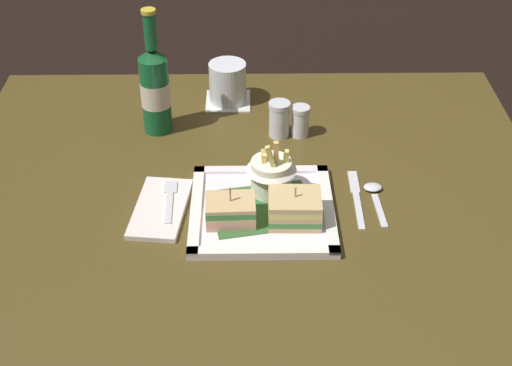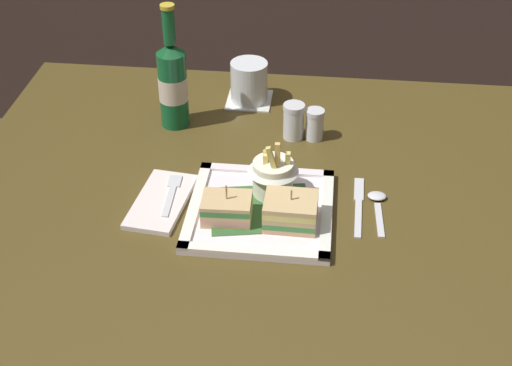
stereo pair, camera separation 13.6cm
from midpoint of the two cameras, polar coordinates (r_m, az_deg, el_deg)
The scene contains 14 objects.
dining_table at distance 1.48m, azimuth 2.32°, elevation -3.72°, with size 1.15×0.94×0.75m.
square_plate at distance 1.35m, azimuth 3.23°, elevation -2.24°, with size 0.26×0.26×0.02m.
sandwich_half_left at distance 1.31m, azimuth 0.71°, elevation -2.08°, with size 0.09×0.07×0.07m.
sandwich_half_right at distance 1.31m, azimuth 5.66°, elevation -2.28°, with size 0.09×0.08×0.07m.
fries_cup at distance 1.36m, azimuth 4.18°, elevation 0.76°, with size 0.09×0.09×0.12m.
beer_bottle at distance 1.57m, azimuth -3.93°, elevation 7.64°, with size 0.06×0.06×0.27m.
drink_coaster at distance 1.70m, azimuth 1.78°, elevation 6.30°, with size 0.10×0.10×0.00m, color silver.
water_glass at distance 1.68m, azimuth 1.81°, elevation 7.52°, with size 0.08×0.08×0.09m.
folded_napkin at distance 1.38m, azimuth -4.50°, elevation -1.51°, with size 0.09×0.18×0.01m, color silver.
fork at distance 1.39m, azimuth -3.72°, elevation -0.83°, with size 0.03×0.13×0.00m.
knife at distance 1.40m, azimuth 10.65°, elevation -1.69°, with size 0.02×0.18×0.00m.
spoon at distance 1.40m, azimuth 12.07°, elevation -1.54°, with size 0.04×0.13×0.01m.
salt_shaker at distance 1.55m, azimuth 5.41°, elevation 4.52°, with size 0.05×0.05×0.08m.
pepper_shaker at distance 1.56m, azimuth 7.02°, elevation 4.27°, with size 0.04×0.04×0.07m.
Camera 2 is at (0.13, -1.14, 1.59)m, focal length 52.15 mm.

